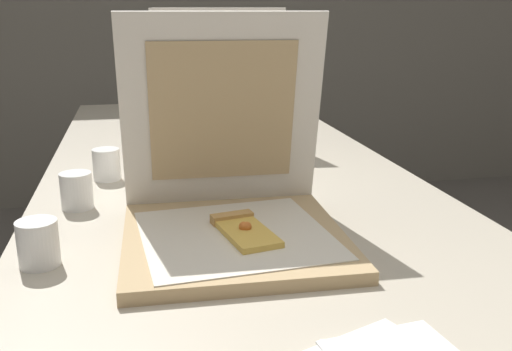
{
  "coord_description": "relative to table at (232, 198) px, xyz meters",
  "views": [
    {
      "loc": [
        -0.21,
        -0.61,
        1.13
      ],
      "look_at": [
        0.02,
        0.48,
        0.81
      ],
      "focal_mm": 40.37,
      "sensor_mm": 36.0,
      "label": 1
    }
  ],
  "objects": [
    {
      "name": "cup_white_mid",
      "position": [
        -0.29,
        0.06,
        0.08
      ],
      "size": [
        0.06,
        0.06,
        0.07
      ],
      "primitive_type": "cylinder",
      "color": "white",
      "rests_on": "table"
    },
    {
      "name": "pizza_box_front",
      "position": [
        -0.06,
        -0.36,
        0.1
      ],
      "size": [
        0.38,
        0.38,
        0.38
      ],
      "rotation": [
        0.0,
        0.0,
        -0.03
      ],
      "color": "tan",
      "rests_on": "table"
    },
    {
      "name": "cup_white_near_center",
      "position": [
        -0.34,
        -0.13,
        0.08
      ],
      "size": [
        0.06,
        0.06,
        0.07
      ],
      "primitive_type": "cylinder",
      "color": "white",
      "rests_on": "table"
    },
    {
      "name": "pizza_box_back",
      "position": [
        0.05,
        0.79,
        0.1
      ],
      "size": [
        0.41,
        0.42,
        0.39
      ],
      "rotation": [
        0.0,
        0.0,
        0.14
      ],
      "color": "tan",
      "rests_on": "table"
    },
    {
      "name": "cup_white_near_left",
      "position": [
        -0.37,
        -0.4,
        0.08
      ],
      "size": [
        0.06,
        0.06,
        0.07
      ],
      "primitive_type": "cylinder",
      "color": "white",
      "rests_on": "table"
    },
    {
      "name": "pizza_box_middle",
      "position": [
        0.02,
        0.24,
        0.1
      ],
      "size": [
        0.41,
        0.41,
        0.39
      ],
      "rotation": [
        0.0,
        0.0,
        -0.12
      ],
      "color": "tan",
      "rests_on": "table"
    },
    {
      "name": "table",
      "position": [
        0.0,
        0.0,
        0.0
      ],
      "size": [
        0.88,
        2.41,
        0.75
      ],
      "color": "#BCB29E",
      "rests_on": "ground"
    }
  ]
}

